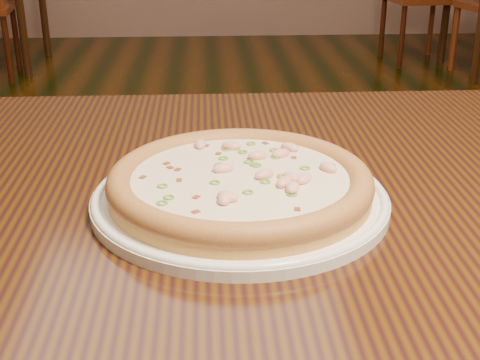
{
  "coord_description": "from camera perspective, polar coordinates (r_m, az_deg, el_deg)",
  "views": [
    {
      "loc": [
        0.19,
        -0.98,
        1.07
      ],
      "look_at": [
        0.23,
        -0.31,
        0.78
      ],
      "focal_mm": 50.0,
      "sensor_mm": 36.0,
      "label": 1
    }
  ],
  "objects": [
    {
      "name": "plate",
      "position": [
        0.74,
        0.0,
        -1.52
      ],
      "size": [
        0.33,
        0.33,
        0.02
      ],
      "color": "white",
      "rests_on": "hero_table"
    },
    {
      "name": "pizza",
      "position": [
        0.73,
        0.03,
        -0.2
      ],
      "size": [
        0.29,
        0.29,
        0.03
      ],
      "color": "gold",
      "rests_on": "plate"
    },
    {
      "name": "hero_table",
      "position": [
        0.85,
        8.0,
        -6.52
      ],
      "size": [
        1.2,
        0.8,
        0.75
      ],
      "color": "black",
      "rests_on": "ground"
    }
  ]
}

